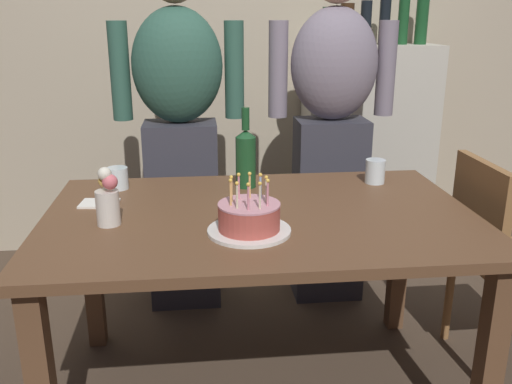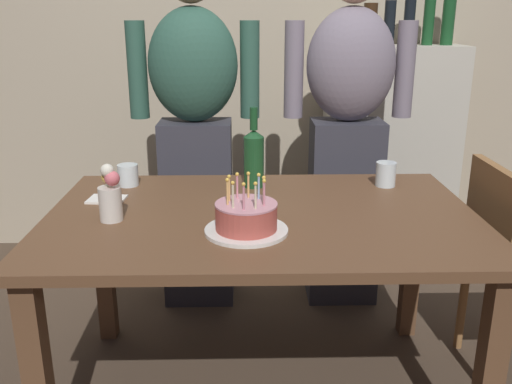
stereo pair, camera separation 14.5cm
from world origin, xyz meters
TOP-DOWN VIEW (x-y plane):
  - back_wall at (0.00, 1.55)m, footprint 5.20×0.10m
  - dining_table at (0.00, 0.00)m, footprint 1.50×0.96m
  - birthday_cake at (-0.06, -0.18)m, footprint 0.27×0.27m
  - water_glass_near at (0.51, 0.31)m, footprint 0.08×0.08m
  - water_glass_far at (-0.53, 0.34)m, footprint 0.08×0.08m
  - wine_bottle at (-0.02, 0.31)m, footprint 0.08×0.08m
  - napkin_stack at (-0.57, 0.15)m, footprint 0.14×0.11m
  - flower_vase at (-0.51, -0.06)m, footprint 0.08×0.08m
  - person_man_bearded at (-0.29, 0.77)m, footprint 0.61×0.27m
  - person_woman_cardigan at (0.43, 0.77)m, footprint 0.61×0.27m
  - dining_chair at (0.97, 0.10)m, footprint 0.42×0.42m
  - shelf_cabinet at (0.79, 1.33)m, footprint 0.76×0.30m

SIDE VIEW (x-z plane):
  - dining_chair at x=0.97m, z-range 0.08..0.95m
  - shelf_cabinet at x=0.79m, z-range -0.13..1.40m
  - dining_table at x=0.00m, z-range 0.27..1.01m
  - napkin_stack at x=-0.57m, z-range 0.74..0.75m
  - water_glass_far at x=-0.53m, z-range 0.74..0.83m
  - birthday_cake at x=-0.06m, z-range 0.69..0.88m
  - water_glass_near at x=0.51m, z-range 0.74..0.84m
  - flower_vase at x=-0.51m, z-range 0.73..0.93m
  - wine_bottle at x=-0.02m, z-range 0.70..1.02m
  - person_man_bearded at x=-0.29m, z-range 0.04..1.70m
  - person_woman_cardigan at x=0.43m, z-range 0.04..1.70m
  - back_wall at x=0.00m, z-range 0.00..2.60m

